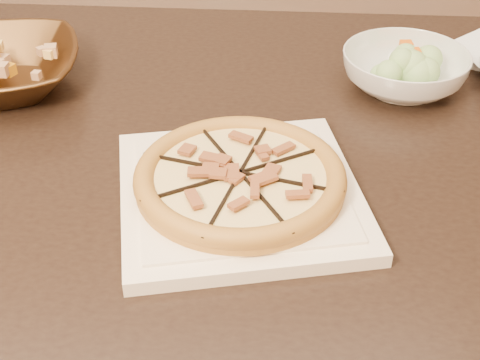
{
  "coord_description": "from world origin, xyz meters",
  "views": [
    {
      "loc": [
        0.16,
        -0.81,
        1.25
      ],
      "look_at": [
        0.18,
        -0.17,
        0.78
      ],
      "focal_mm": 50.0,
      "sensor_mm": 36.0,
      "label": 1
    }
  ],
  "objects_px": {
    "pizza": "(240,177)",
    "salad_bowl": "(404,71)",
    "dining_table": "(160,193)",
    "plate": "(240,193)"
  },
  "relations": [
    {
      "from": "pizza",
      "to": "salad_bowl",
      "type": "height_order",
      "value": "salad_bowl"
    },
    {
      "from": "dining_table",
      "to": "salad_bowl",
      "type": "bearing_deg",
      "value": 19.2
    },
    {
      "from": "dining_table",
      "to": "pizza",
      "type": "distance_m",
      "value": 0.22
    },
    {
      "from": "pizza",
      "to": "salad_bowl",
      "type": "distance_m",
      "value": 0.38
    },
    {
      "from": "dining_table",
      "to": "salad_bowl",
      "type": "height_order",
      "value": "salad_bowl"
    },
    {
      "from": "pizza",
      "to": "salad_bowl",
      "type": "relative_size",
      "value": 1.32
    },
    {
      "from": "plate",
      "to": "salad_bowl",
      "type": "bearing_deg",
      "value": 46.41
    },
    {
      "from": "plate",
      "to": "salad_bowl",
      "type": "xyz_separation_m",
      "value": [
        0.26,
        0.27,
        0.02
      ]
    },
    {
      "from": "plate",
      "to": "salad_bowl",
      "type": "relative_size",
      "value": 1.65
    },
    {
      "from": "dining_table",
      "to": "pizza",
      "type": "relative_size",
      "value": 6.1
    }
  ]
}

